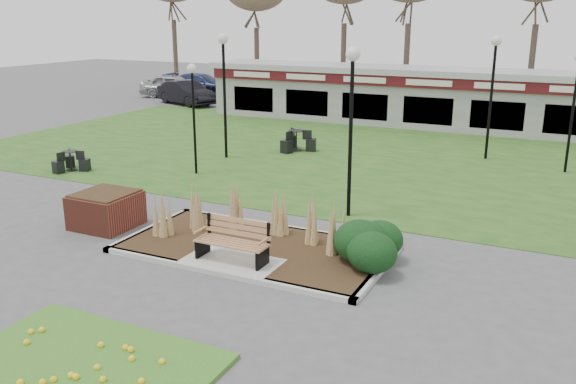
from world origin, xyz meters
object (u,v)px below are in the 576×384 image
at_px(park_bench, 234,240).
at_px(lamp_post_near_left, 352,95).
at_px(lamp_post_mid_left, 193,95).
at_px(lamp_post_mid_right, 494,70).
at_px(brick_planter, 106,209).
at_px(car_blue, 202,84).
at_px(lamp_post_far_right, 576,86).
at_px(bistro_set_a, 71,164).
at_px(car_black, 186,93).
at_px(lamp_post_far_left, 224,68).
at_px(car_silver, 174,86).
at_px(bistro_set_b, 296,144).
at_px(food_pavilion, 435,97).

bearing_deg(park_bench, lamp_post_near_left, 75.66).
bearing_deg(lamp_post_mid_left, lamp_post_mid_right, 37.75).
xyz_separation_m(brick_planter, car_blue, (-13.14, 24.35, 0.27)).
bearing_deg(brick_planter, lamp_post_far_right, 47.14).
bearing_deg(bistro_set_a, brick_planter, -37.56).
bearing_deg(lamp_post_near_left, car_black, 135.95).
height_order(lamp_post_far_right, car_blue, lamp_post_far_right).
bearing_deg(brick_planter, lamp_post_far_left, 99.34).
relative_size(lamp_post_far_right, car_black, 0.95).
relative_size(lamp_post_far_right, car_silver, 0.93).
height_order(lamp_post_far_left, car_blue, lamp_post_far_left).
distance_m(park_bench, car_silver, 29.79).
bearing_deg(lamp_post_far_right, lamp_post_far_left, -164.85).
xyz_separation_m(brick_planter, lamp_post_near_left, (5.52, 3.63, 2.92)).
height_order(lamp_post_far_right, lamp_post_far_left, lamp_post_far_left).
height_order(lamp_post_mid_left, car_blue, lamp_post_mid_left).
bearing_deg(bistro_set_a, car_black, 110.85).
xyz_separation_m(park_bench, bistro_set_b, (-3.82, 11.47, -0.29)).
bearing_deg(lamp_post_near_left, food_pavilion, 94.18).
bearing_deg(lamp_post_near_left, bistro_set_a, 177.46).
bearing_deg(bistro_set_a, lamp_post_mid_left, 20.32).
bearing_deg(park_bench, lamp_post_mid_left, 129.93).
distance_m(lamp_post_far_left, bistro_set_b, 4.43).
xyz_separation_m(brick_planter, car_black, (-11.40, 20.00, 0.26)).
bearing_deg(brick_planter, car_silver, 122.18).
xyz_separation_m(park_bench, lamp_post_far_left, (-5.77, 9.10, 2.90)).
xyz_separation_m(lamp_post_mid_right, car_blue, (-21.05, 11.73, -2.69)).
bearing_deg(lamp_post_far_right, brick_planter, -132.86).
xyz_separation_m(food_pavilion, lamp_post_far_left, (-5.77, -10.61, 2.01)).
bearing_deg(car_black, lamp_post_far_left, -118.19).
xyz_separation_m(park_bench, bistro_set_a, (-9.75, 4.87, -0.33)).
xyz_separation_m(lamp_post_far_right, car_silver, (-24.99, 10.89, -2.31)).
height_order(bistro_set_a, car_black, car_black).
height_order(lamp_post_far_left, bistro_set_b, lamp_post_far_left).
height_order(lamp_post_far_right, car_silver, lamp_post_far_right).
relative_size(brick_planter, lamp_post_near_left, 0.32).
relative_size(lamp_post_near_left, lamp_post_mid_left, 1.21).
xyz_separation_m(food_pavilion, lamp_post_mid_right, (3.51, -6.34, 1.97)).
distance_m(lamp_post_far_left, car_blue, 20.05).
xyz_separation_m(lamp_post_near_left, lamp_post_far_right, (5.29, 8.02, -0.31)).
bearing_deg(car_black, lamp_post_far_right, -89.51).
xyz_separation_m(brick_planter, bistro_set_a, (-5.35, 4.11, -0.22)).
bearing_deg(car_blue, bistro_set_b, -142.56).
height_order(lamp_post_mid_right, car_black, lamp_post_mid_right).
bearing_deg(lamp_post_far_right, lamp_post_mid_left, -153.36).
xyz_separation_m(bistro_set_b, car_silver, (-14.76, 11.81, 0.48)).
height_order(car_silver, car_black, car_silver).
height_order(food_pavilion, lamp_post_far_left, lamp_post_far_left).
height_order(park_bench, brick_planter, park_bench).
relative_size(lamp_post_mid_left, car_black, 0.86).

